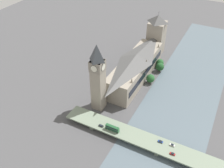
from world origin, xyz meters
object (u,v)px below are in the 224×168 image
(car_southbound_lead, at_px, (160,141))
(car_southbound_mid, at_px, (101,126))
(car_northbound_mid, at_px, (172,145))
(car_northbound_tail, at_px, (172,154))
(road_bridge, at_px, (160,146))
(clock_tower, at_px, (98,76))
(double_decker_bus_mid, at_px, (112,128))
(victoria_tower, at_px, (156,35))
(parliament_hall, at_px, (136,67))

(car_southbound_lead, xyz_separation_m, car_southbound_mid, (48.89, 6.87, -0.02))
(car_northbound_mid, xyz_separation_m, car_northbound_tail, (-2.51, 7.74, 0.02))
(road_bridge, height_order, car_southbound_mid, car_southbound_mid)
(clock_tower, distance_m, car_southbound_lead, 73.68)
(double_decker_bus_mid, height_order, car_southbound_mid, double_decker_bus_mid)
(victoria_tower, height_order, car_southbound_mid, victoria_tower)
(car_northbound_tail, height_order, car_southbound_mid, car_northbound_tail)
(car_northbound_mid, bearing_deg, road_bridge, 24.52)
(victoria_tower, xyz_separation_m, car_southbound_lead, (-53.85, 137.34, -18.41))
(victoria_tower, relative_size, car_southbound_mid, 12.48)
(car_northbound_tail, xyz_separation_m, car_southbound_mid, (60.48, -0.06, -0.05))
(parliament_hall, relative_size, car_northbound_mid, 24.24)
(parliament_hall, bearing_deg, clock_tower, 78.68)
(parliament_hall, relative_size, car_southbound_mid, 22.92)
(car_northbound_tail, distance_m, car_southbound_mid, 60.48)
(parliament_hall, bearing_deg, car_southbound_mid, 93.40)
(parliament_hall, distance_m, car_southbound_mid, 83.06)
(clock_tower, bearing_deg, road_bridge, 162.06)
(clock_tower, height_order, car_northbound_tail, clock_tower)
(double_decker_bus_mid, relative_size, car_southbound_lead, 2.96)
(victoria_tower, bearing_deg, car_northbound_mid, 114.75)
(road_bridge, distance_m, car_southbound_mid, 49.56)
(road_bridge, height_order, car_northbound_tail, car_northbound_tail)
(parliament_hall, relative_size, car_southbound_lead, 24.22)
(car_northbound_tail, bearing_deg, car_southbound_mid, -0.06)
(car_northbound_tail, xyz_separation_m, car_southbound_lead, (11.59, -6.93, -0.03))
(car_northbound_tail, relative_size, car_southbound_lead, 1.04)
(victoria_tower, relative_size, double_decker_bus_mid, 4.45)
(car_northbound_tail, distance_m, car_southbound_lead, 13.50)
(double_decker_bus_mid, bearing_deg, clock_tower, -42.68)
(victoria_tower, relative_size, car_northbound_mid, 13.20)
(victoria_tower, bearing_deg, parliament_hall, 90.05)
(car_southbound_mid, bearing_deg, double_decker_bus_mid, -177.39)
(road_bridge, xyz_separation_m, car_northbound_mid, (-8.59, -3.92, 1.63))
(double_decker_bus_mid, bearing_deg, road_bridge, -175.19)
(victoria_tower, height_order, car_southbound_lead, victoria_tower)
(car_northbound_tail, bearing_deg, parliament_hall, -51.61)
(victoria_tower, bearing_deg, clock_tower, 84.52)
(double_decker_bus_mid, distance_m, car_southbound_lead, 39.19)
(parliament_hall, xyz_separation_m, victoria_tower, (0.06, -61.74, 9.87))
(parliament_hall, distance_m, car_northbound_tail, 105.64)
(car_northbound_mid, relative_size, car_northbound_tail, 0.96)
(road_bridge, distance_m, double_decker_bus_mid, 39.41)
(victoria_tower, xyz_separation_m, car_southbound_mid, (-4.96, 144.21, -18.43))
(double_decker_bus_mid, bearing_deg, car_northbound_mid, -171.40)
(car_southbound_lead, bearing_deg, car_northbound_tail, 149.14)
(car_northbound_mid, height_order, car_southbound_lead, car_northbound_mid)
(car_northbound_tail, bearing_deg, double_decker_bus_mid, -0.60)
(clock_tower, xyz_separation_m, car_southbound_mid, (-16.39, 25.06, -28.93))
(victoria_tower, xyz_separation_m, car_northbound_mid, (-62.94, 136.53, -18.41))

